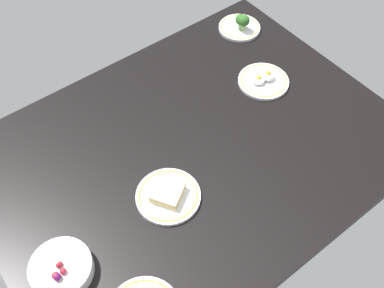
% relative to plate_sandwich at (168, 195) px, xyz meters
% --- Properties ---
extents(dining_table, '(1.38, 1.03, 0.04)m').
position_rel_plate_sandwich_xyz_m(dining_table, '(-0.18, -0.11, -0.03)').
color(dining_table, black).
rests_on(dining_table, ground).
extents(plate_sandwich, '(0.20, 0.20, 0.04)m').
position_rel_plate_sandwich_xyz_m(plate_sandwich, '(0.00, 0.00, 0.00)').
color(plate_sandwich, silver).
rests_on(plate_sandwich, dining_table).
extents(plate_broccoli, '(0.17, 0.17, 0.08)m').
position_rel_plate_sandwich_xyz_m(plate_broccoli, '(-0.71, -0.47, 0.01)').
color(plate_broccoli, silver).
rests_on(plate_broccoli, dining_table).
extents(plate_eggs, '(0.19, 0.19, 0.05)m').
position_rel_plate_sandwich_xyz_m(plate_eggs, '(-0.58, -0.19, -0.00)').
color(plate_eggs, silver).
rests_on(plate_eggs, dining_table).
extents(bowl_berries, '(0.18, 0.18, 0.06)m').
position_rel_plate_sandwich_xyz_m(bowl_berries, '(0.37, 0.02, 0.01)').
color(bowl_berries, silver).
rests_on(bowl_berries, dining_table).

